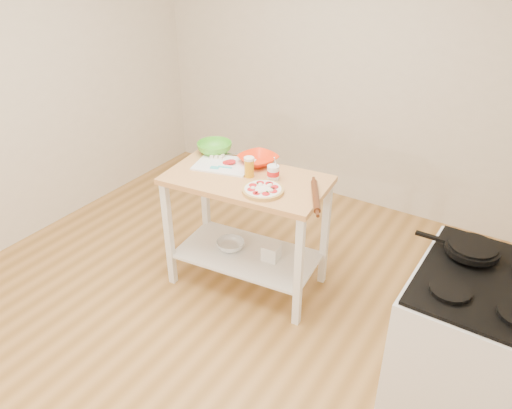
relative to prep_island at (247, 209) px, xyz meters
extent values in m
cube|color=#AE7D40|center=(0.01, -0.57, -0.66)|extent=(4.00, 4.50, 0.02)
cube|color=beige|center=(0.01, 1.69, 0.70)|extent=(4.00, 0.02, 2.70)
cube|color=tan|center=(0.00, 0.00, 0.23)|extent=(1.18, 0.72, 0.04)
cube|color=white|center=(0.00, 0.00, -0.40)|extent=(1.09, 0.66, 0.02)
cube|color=white|center=(-0.48, -0.31, -0.22)|extent=(0.05, 0.05, 0.86)
cube|color=white|center=(-0.54, 0.20, -0.22)|extent=(0.05, 0.05, 0.86)
cube|color=white|center=(0.54, -0.20, -0.22)|extent=(0.05, 0.05, 0.86)
cube|color=white|center=(0.48, 0.31, -0.22)|extent=(0.05, 0.05, 0.86)
cube|color=white|center=(1.65, -0.36, -0.19)|extent=(0.71, 0.83, 0.92)
cube|color=black|center=(1.65, -0.36, 0.28)|extent=(0.67, 0.79, 0.02)
cylinder|color=black|center=(1.51, -0.18, 0.33)|extent=(0.27, 0.27, 0.03)
cube|color=black|center=(1.30, -0.18, 0.33)|extent=(0.17, 0.03, 0.02)
cylinder|color=tan|center=(0.21, -0.12, 0.26)|extent=(0.28, 0.28, 0.02)
cylinder|color=tan|center=(0.21, -0.12, 0.27)|extent=(0.28, 0.28, 0.01)
cylinder|color=white|center=(0.21, -0.12, 0.27)|extent=(0.24, 0.24, 0.01)
cylinder|color=red|center=(0.26, -0.06, 0.28)|extent=(0.05, 0.05, 0.01)
cylinder|color=red|center=(0.21, -0.04, 0.28)|extent=(0.05, 0.05, 0.01)
cylinder|color=red|center=(0.15, -0.06, 0.28)|extent=(0.05, 0.05, 0.01)
cylinder|color=red|center=(0.13, -0.12, 0.28)|extent=(0.05, 0.05, 0.01)
cylinder|color=red|center=(0.15, -0.17, 0.28)|extent=(0.05, 0.05, 0.01)
cylinder|color=red|center=(0.21, -0.20, 0.28)|extent=(0.05, 0.05, 0.01)
cylinder|color=red|center=(0.26, -0.17, 0.28)|extent=(0.05, 0.05, 0.01)
cylinder|color=red|center=(0.28, -0.12, 0.28)|extent=(0.05, 0.05, 0.01)
sphere|color=white|center=(0.23, -0.06, 0.28)|extent=(0.03, 0.03, 0.03)
sphere|color=white|center=(0.17, -0.09, 0.28)|extent=(0.03, 0.03, 0.03)
sphere|color=white|center=(0.15, -0.15, 0.28)|extent=(0.03, 0.03, 0.03)
sphere|color=white|center=(0.22, -0.18, 0.28)|extent=(0.03, 0.03, 0.03)
sphere|color=white|center=(0.27, -0.12, 0.28)|extent=(0.03, 0.03, 0.03)
sphere|color=white|center=(0.22, -0.07, 0.28)|extent=(0.03, 0.03, 0.03)
plane|color=#255519|center=(0.26, -0.08, 0.28)|extent=(0.03, 0.03, 0.00)
plane|color=#255519|center=(0.21, -0.05, 0.28)|extent=(0.02, 0.02, 0.00)
plane|color=#255519|center=(0.14, -0.08, 0.28)|extent=(0.03, 0.03, 0.00)
plane|color=#255519|center=(0.15, -0.15, 0.28)|extent=(0.03, 0.03, 0.00)
plane|color=#255519|center=(0.21, -0.20, 0.28)|extent=(0.02, 0.02, 0.00)
plane|color=#255519|center=(0.26, -0.15, 0.28)|extent=(0.03, 0.03, 0.00)
plane|color=#255519|center=(0.26, -0.09, 0.28)|extent=(0.03, 0.03, 0.00)
plane|color=#255519|center=(0.21, -0.04, 0.28)|extent=(0.02, 0.02, 0.00)
cube|color=white|center=(-0.25, 0.08, 0.26)|extent=(0.46, 0.39, 0.01)
cube|color=#F4EACC|center=(-0.38, 0.12, 0.28)|extent=(0.03, 0.03, 0.02)
cube|color=#F4EACC|center=(-0.35, 0.13, 0.28)|extent=(0.03, 0.03, 0.02)
cube|color=#F4EACC|center=(-0.31, 0.13, 0.28)|extent=(0.03, 0.03, 0.02)
cube|color=#F4EACC|center=(-0.39, 0.15, 0.28)|extent=(0.03, 0.03, 0.02)
cube|color=#F4EACC|center=(-0.36, 0.16, 0.28)|extent=(0.03, 0.03, 0.02)
cube|color=#F4EACC|center=(-0.32, 0.17, 0.28)|extent=(0.03, 0.03, 0.02)
cylinder|color=red|center=(-0.23, 0.10, 0.27)|extent=(0.07, 0.07, 0.01)
cylinder|color=red|center=(-0.22, 0.11, 0.28)|extent=(0.07, 0.07, 0.01)
cylinder|color=red|center=(-0.20, 0.11, 0.28)|extent=(0.07, 0.07, 0.01)
cube|color=#3BCBD3|center=(-0.26, -0.01, 0.27)|extent=(0.07, 0.05, 0.01)
cylinder|color=#3BCBD3|center=(-0.20, 0.03, 0.27)|extent=(0.10, 0.04, 0.01)
cube|color=silver|center=(-0.31, 0.24, 0.27)|extent=(0.17, 0.10, 0.00)
cube|color=black|center=(-0.43, 0.17, 0.27)|extent=(0.10, 0.06, 0.01)
imported|color=#FF360D|center=(-0.05, 0.23, 0.29)|extent=(0.33, 0.33, 0.07)
imported|color=green|center=(-0.43, 0.22, 0.30)|extent=(0.29, 0.29, 0.08)
cylinder|color=orange|center=(0.01, 0.03, 0.32)|extent=(0.07, 0.07, 0.13)
cylinder|color=white|center=(0.01, 0.03, 0.39)|extent=(0.07, 0.07, 0.02)
cylinder|color=white|center=(0.17, 0.08, 0.30)|extent=(0.08, 0.08, 0.10)
cylinder|color=red|center=(0.17, 0.08, 0.30)|extent=(0.09, 0.09, 0.04)
cylinder|color=silver|center=(0.19, 0.08, 0.38)|extent=(0.01, 0.05, 0.10)
cylinder|color=#4F2612|center=(0.54, -0.02, 0.28)|extent=(0.22, 0.35, 0.04)
imported|color=silver|center=(-0.14, -0.01, -0.35)|extent=(0.27, 0.27, 0.07)
cube|color=white|center=(0.19, 0.04, -0.33)|extent=(0.13, 0.13, 0.12)
camera|label=1|loc=(1.70, -2.56, 1.80)|focal=35.00mm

